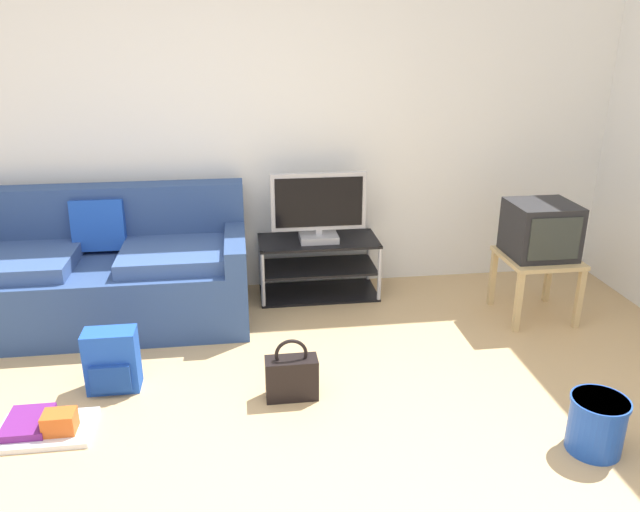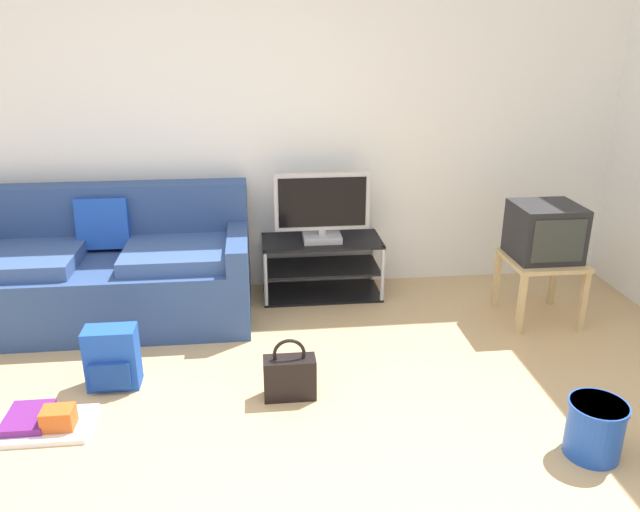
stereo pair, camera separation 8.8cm
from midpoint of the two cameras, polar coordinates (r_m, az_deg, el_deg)
The scene contains 11 objects.
ground_plane at distance 2.97m, azimuth -7.57°, elevation -21.42°, with size 9.00×9.80×0.02m, color tan.
wall_back at distance 4.70m, azimuth -7.86°, elevation 12.84°, with size 9.00×0.10×2.70m, color white.
couch at distance 4.57m, azimuth -18.56°, elevation -1.45°, with size 1.98×0.88×0.90m.
tv_stand at distance 4.74m, azimuth 0.69°, elevation -1.04°, with size 0.90×0.44×0.45m.
flat_tv at distance 4.56m, azimuth 0.74°, elevation 4.48°, with size 0.71×0.22×0.52m.
side_table at distance 4.57m, azimuth 20.34°, elevation -1.06°, with size 0.50×0.50×0.46m.
crt_tv at distance 4.50m, azimuth 20.66°, elevation 2.15°, with size 0.43×0.42×0.38m.
backpack at distance 3.76m, azimuth -18.06°, elevation -9.01°, with size 0.29×0.23×0.37m.
handbag at distance 3.50m, azimuth -2.10°, elevation -11.08°, with size 0.29×0.13×0.37m.
cleaning_bucket at distance 3.37m, azimuth 24.84°, elevation -14.22°, with size 0.28×0.28×0.29m.
floor_tray at distance 3.59m, azimuth -23.60°, elevation -13.93°, with size 0.48×0.33×0.14m.
Camera 2 is at (0.17, -2.22, 1.97)m, focal length 34.51 mm.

